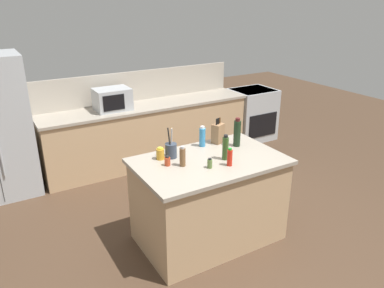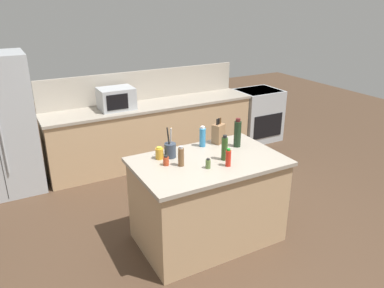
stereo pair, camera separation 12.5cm
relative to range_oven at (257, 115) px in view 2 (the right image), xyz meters
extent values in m
plane|color=#473323|center=(-2.36, -2.20, -0.47)|extent=(14.00, 14.00, 0.00)
cube|color=tan|center=(-2.06, 0.00, -0.02)|extent=(3.23, 0.62, 0.90)
cube|color=#9E9384|center=(-2.06, 0.00, 0.45)|extent=(3.27, 0.66, 0.04)
cube|color=#B2A899|center=(-2.06, 0.32, 0.70)|extent=(3.23, 0.03, 0.46)
cube|color=tan|center=(-2.36, -2.20, -0.02)|extent=(1.45, 0.89, 0.90)
cube|color=#9E9384|center=(-2.36, -2.20, 0.45)|extent=(1.51, 0.95, 0.04)
cylinder|color=#ADB2B7|center=(-4.16, -0.33, 0.45)|extent=(0.02, 0.02, 1.01)
cube|color=#ADB2B7|center=(0.00, 0.00, -0.01)|extent=(0.76, 0.64, 0.92)
cube|color=black|center=(0.00, -0.32, -0.12)|extent=(0.61, 0.01, 0.41)
cube|color=black|center=(0.00, 0.00, 0.44)|extent=(0.68, 0.58, 0.02)
cube|color=#ADB2B7|center=(-2.60, 0.00, 0.63)|extent=(0.50, 0.38, 0.31)
cube|color=black|center=(-2.64, -0.19, 0.63)|extent=(0.31, 0.01, 0.22)
cube|color=#936B47|center=(-2.02, -1.85, 0.58)|extent=(0.16, 0.14, 0.22)
cylinder|color=black|center=(-2.05, -1.86, 0.73)|extent=(0.02, 0.02, 0.07)
cylinder|color=black|center=(-2.02, -1.85, 0.73)|extent=(0.02, 0.02, 0.07)
cylinder|color=brown|center=(-1.99, -1.84, 0.73)|extent=(0.02, 0.02, 0.07)
cylinder|color=#333D4C|center=(-2.66, -1.95, 0.55)|extent=(0.12, 0.12, 0.15)
cylinder|color=olive|center=(-2.65, -1.94, 0.70)|extent=(0.01, 0.05, 0.18)
cylinder|color=black|center=(-2.68, -1.94, 0.70)|extent=(0.01, 0.05, 0.18)
cylinder|color=#B2B2B7|center=(-2.66, -1.96, 0.70)|extent=(0.01, 0.03, 0.18)
cylinder|color=#2D4C1E|center=(-2.21, -2.27, 0.59)|extent=(0.06, 0.06, 0.24)
cylinder|color=black|center=(-2.21, -2.27, 0.72)|extent=(0.04, 0.04, 0.03)
cylinder|color=brown|center=(-2.66, -2.19, 0.56)|extent=(0.06, 0.06, 0.18)
cylinder|color=#B2B2B7|center=(-2.66, -2.19, 0.67)|extent=(0.04, 0.04, 0.02)
cylinder|color=#567038|center=(-2.46, -2.36, 0.52)|extent=(0.05, 0.05, 0.08)
cylinder|color=black|center=(-2.46, -2.36, 0.57)|extent=(0.03, 0.03, 0.02)
cylinder|color=gold|center=(-2.78, -1.93, 0.53)|extent=(0.08, 0.08, 0.11)
cylinder|color=gold|center=(-2.78, -1.93, 0.59)|extent=(0.05, 0.05, 0.02)
cylinder|color=red|center=(-2.26, -2.41, 0.55)|extent=(0.05, 0.05, 0.16)
cylinder|color=green|center=(-2.26, -2.41, 0.65)|extent=(0.03, 0.03, 0.02)
cylinder|color=#B73D1E|center=(-2.79, -2.11, 0.52)|extent=(0.06, 0.06, 0.08)
cylinder|color=black|center=(-2.79, -2.11, 0.56)|extent=(0.04, 0.04, 0.02)
cylinder|color=#3384BC|center=(-2.22, -1.85, 0.58)|extent=(0.07, 0.07, 0.21)
cylinder|color=white|center=(-2.22, -1.85, 0.69)|extent=(0.04, 0.04, 0.02)
cylinder|color=black|center=(-1.89, -2.04, 0.62)|extent=(0.08, 0.08, 0.29)
cylinder|color=#4C1919|center=(-1.89, -2.04, 0.78)|extent=(0.05, 0.05, 0.03)
camera|label=1|loc=(-4.26, -5.09, 2.03)|focal=35.00mm
camera|label=2|loc=(-4.15, -5.15, 2.03)|focal=35.00mm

